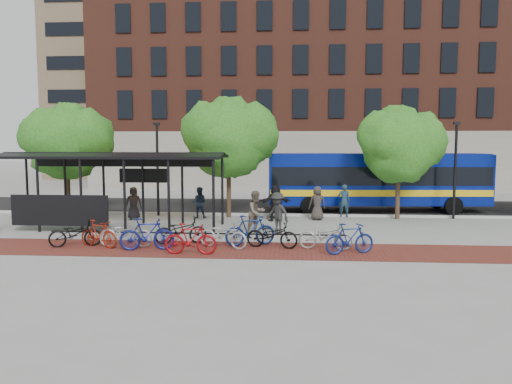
# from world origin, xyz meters

# --- Properties ---
(ground) EXTENTS (160.00, 160.00, 0.00)m
(ground) POSITION_xyz_m (0.00, 0.00, 0.00)
(ground) COLOR #9E9E99
(ground) RESTS_ON ground
(asphalt_street) EXTENTS (160.00, 8.00, 0.01)m
(asphalt_street) POSITION_xyz_m (0.00, 8.00, 0.01)
(asphalt_street) COLOR black
(asphalt_street) RESTS_ON ground
(curb) EXTENTS (160.00, 0.25, 0.12)m
(curb) POSITION_xyz_m (0.00, 4.00, 0.06)
(curb) COLOR #B7B7B2
(curb) RESTS_ON ground
(brick_strip) EXTENTS (24.00, 3.00, 0.01)m
(brick_strip) POSITION_xyz_m (-2.00, -5.00, 0.00)
(brick_strip) COLOR maroon
(brick_strip) RESTS_ON ground
(bike_rack_rail) EXTENTS (12.00, 0.05, 0.95)m
(bike_rack_rail) POSITION_xyz_m (-3.30, -4.10, 0.00)
(bike_rack_rail) COLOR black
(bike_rack_rail) RESTS_ON ground
(building_brick) EXTENTS (55.00, 14.00, 20.00)m
(building_brick) POSITION_xyz_m (10.00, 26.00, 10.00)
(building_brick) COLOR brown
(building_brick) RESTS_ON ground
(building_tower) EXTENTS (22.00, 22.00, 30.00)m
(building_tower) POSITION_xyz_m (-16.00, 40.00, 15.00)
(building_tower) COLOR #7A664C
(building_tower) RESTS_ON ground
(bus_shelter) EXTENTS (10.60, 3.07, 3.60)m
(bus_shelter) POSITION_xyz_m (-8.13, -0.48, 3.00)
(bus_shelter) COLOR black
(bus_shelter) RESTS_ON ground
(tree_a) EXTENTS (4.90, 4.00, 6.18)m
(tree_a) POSITION_xyz_m (-11.91, 3.35, 4.24)
(tree_a) COLOR #382619
(tree_a) RESTS_ON ground
(tree_b) EXTENTS (5.15, 4.20, 6.47)m
(tree_b) POSITION_xyz_m (-2.90, 3.35, 4.46)
(tree_b) COLOR #382619
(tree_b) RESTS_ON ground
(tree_c) EXTENTS (4.66, 3.80, 5.92)m
(tree_c) POSITION_xyz_m (6.09, 3.35, 4.05)
(tree_c) COLOR #382619
(tree_c) RESTS_ON ground
(lamp_post_left) EXTENTS (0.35, 0.20, 5.12)m
(lamp_post_left) POSITION_xyz_m (-7.00, 3.60, 2.75)
(lamp_post_left) COLOR black
(lamp_post_left) RESTS_ON ground
(lamp_post_right) EXTENTS (0.35, 0.20, 5.12)m
(lamp_post_right) POSITION_xyz_m (9.00, 3.60, 2.75)
(lamp_post_right) COLOR black
(lamp_post_right) RESTS_ON ground
(bus) EXTENTS (12.78, 3.60, 3.41)m
(bus) POSITION_xyz_m (5.35, 6.25, 1.96)
(bus) COLOR navy
(bus) RESTS_ON ground
(bike_0) EXTENTS (2.09, 1.26, 1.04)m
(bike_0) POSITION_xyz_m (-7.94, -4.90, 0.52)
(bike_0) COLOR black
(bike_0) RESTS_ON ground
(bike_1) EXTENTS (1.83, 1.11, 1.06)m
(bike_1) POSITION_xyz_m (-6.99, -4.93, 0.53)
(bike_1) COLOR maroon
(bike_1) RESTS_ON ground
(bike_2) EXTENTS (2.08, 0.75, 1.09)m
(bike_2) POSITION_xyz_m (-5.96, -4.82, 0.55)
(bike_2) COLOR #AAAAAC
(bike_2) RESTS_ON ground
(bike_3) EXTENTS (2.11, 0.97, 1.23)m
(bike_3) POSITION_xyz_m (-4.97, -5.32, 0.61)
(bike_3) COLOR navy
(bike_3) RESTS_ON ground
(bike_4) EXTENTS (2.18, 1.27, 1.08)m
(bike_4) POSITION_xyz_m (-3.97, -4.04, 0.54)
(bike_4) COLOR black
(bike_4) RESTS_ON ground
(bike_5) EXTENTS (1.91, 0.56, 1.15)m
(bike_5) POSITION_xyz_m (-3.19, -5.91, 0.57)
(bike_5) COLOR maroon
(bike_5) RESTS_ON ground
(bike_6) EXTENTS (2.16, 1.39, 1.07)m
(bike_6) POSITION_xyz_m (-2.17, -4.70, 0.54)
(bike_6) COLOR #AFAFB2
(bike_6) RESTS_ON ground
(bike_7) EXTENTS (2.09, 1.30, 1.22)m
(bike_7) POSITION_xyz_m (-1.18, -4.15, 0.61)
(bike_7) COLOR navy
(bike_7) RESTS_ON ground
(bike_8) EXTENTS (2.10, 1.07, 1.05)m
(bike_8) POSITION_xyz_m (-0.30, -4.56, 0.53)
(bike_8) COLOR black
(bike_8) RESTS_ON ground
(bike_10) EXTENTS (2.11, 1.00, 1.07)m
(bike_10) POSITION_xyz_m (1.72, -4.67, 0.53)
(bike_10) COLOR gray
(bike_10) RESTS_ON ground
(bike_11) EXTENTS (1.97, 1.15, 1.14)m
(bike_11) POSITION_xyz_m (2.55, -5.39, 0.57)
(bike_11) COLOR navy
(bike_11) RESTS_ON ground
(pedestrian_0) EXTENTS (0.96, 0.75, 1.73)m
(pedestrian_0) POSITION_xyz_m (-7.91, 2.10, 0.86)
(pedestrian_0) COLOR black
(pedestrian_0) RESTS_ON ground
(pedestrian_2) EXTENTS (0.84, 0.67, 1.67)m
(pedestrian_2) POSITION_xyz_m (-4.56, 2.87, 0.84)
(pedestrian_2) COLOR #1B2A3F
(pedestrian_2) RESTS_ON ground
(pedestrian_4) EXTENTS (1.04, 0.86, 1.66)m
(pedestrian_4) POSITION_xyz_m (-0.58, 3.28, 0.83)
(pedestrian_4) COLOR black
(pedestrian_4) RESTS_ON ground
(pedestrian_5) EXTENTS (1.84, 1.11, 1.89)m
(pedestrian_5) POSITION_xyz_m (-0.43, 2.17, 0.95)
(pedestrian_5) COLOR black
(pedestrian_5) RESTS_ON ground
(pedestrian_6) EXTENTS (0.95, 0.69, 1.79)m
(pedestrian_6) POSITION_xyz_m (1.74, 2.62, 0.89)
(pedestrian_6) COLOR #362F2B
(pedestrian_6) RESTS_ON ground
(pedestrian_7) EXTENTS (0.67, 0.46, 1.79)m
(pedestrian_7) POSITION_xyz_m (3.25, 3.80, 0.89)
(pedestrian_7) COLOR #1F3548
(pedestrian_7) RESTS_ON ground
(pedestrian_8) EXTENTS (1.17, 1.17, 1.92)m
(pedestrian_8) POSITION_xyz_m (-1.14, -1.50, 0.96)
(pedestrian_8) COLOR brown
(pedestrian_8) RESTS_ON ground
(pedestrian_9) EXTENTS (1.36, 1.28, 1.85)m
(pedestrian_9) POSITION_xyz_m (-0.20, -1.50, 0.93)
(pedestrian_9) COLOR #282828
(pedestrian_9) RESTS_ON ground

